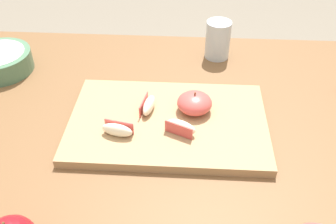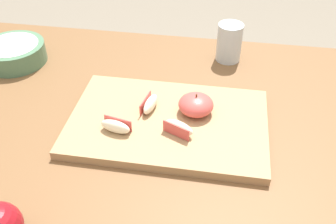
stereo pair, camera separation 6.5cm
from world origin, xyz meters
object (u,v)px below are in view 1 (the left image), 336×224
object	(u,v)px
apple_wedge_middle	(148,105)
cutting_board	(168,123)
apple_wedge_left	(181,127)
drinking_glass_water	(218,40)
apple_half_skin_up	(195,103)
apple_wedge_front	(117,130)

from	to	relation	value
apple_wedge_middle	cutting_board	bearing A→B (deg)	-31.57
apple_wedge_left	cutting_board	bearing A→B (deg)	125.61
cutting_board	apple_wedge_left	xyz separation A→B (m)	(0.03, -0.04, 0.02)
drinking_glass_water	apple_wedge_middle	bearing A→B (deg)	-120.35
apple_half_skin_up	apple_wedge_front	world-z (taller)	apple_half_skin_up
cutting_board	drinking_glass_water	distance (m)	0.33
cutting_board	apple_wedge_left	bearing A→B (deg)	-54.39
apple_half_skin_up	apple_wedge_middle	xyz separation A→B (m)	(-0.10, -0.01, -0.01)
apple_half_skin_up	apple_wedge_front	xyz separation A→B (m)	(-0.16, -0.09, -0.01)
apple_half_skin_up	apple_wedge_left	size ratio (longest dim) A/B	1.13
apple_half_skin_up	apple_wedge_front	bearing A→B (deg)	-150.00
cutting_board	apple_wedge_middle	distance (m)	0.06
apple_wedge_middle	apple_wedge_left	bearing A→B (deg)	-42.64
cutting_board	drinking_glass_water	size ratio (longest dim) A/B	4.12
cutting_board	apple_wedge_left	world-z (taller)	apple_wedge_left
cutting_board	apple_wedge_middle	world-z (taller)	apple_wedge_middle
drinking_glass_water	apple_wedge_front	bearing A→B (deg)	-121.00
apple_wedge_middle	drinking_glass_water	xyz separation A→B (m)	(0.16, 0.28, 0.02)
apple_half_skin_up	apple_wedge_middle	distance (m)	0.10
apple_wedge_middle	apple_wedge_front	bearing A→B (deg)	-123.08
apple_wedge_front	drinking_glass_water	xyz separation A→B (m)	(0.22, 0.37, 0.02)
cutting_board	apple_half_skin_up	distance (m)	0.07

